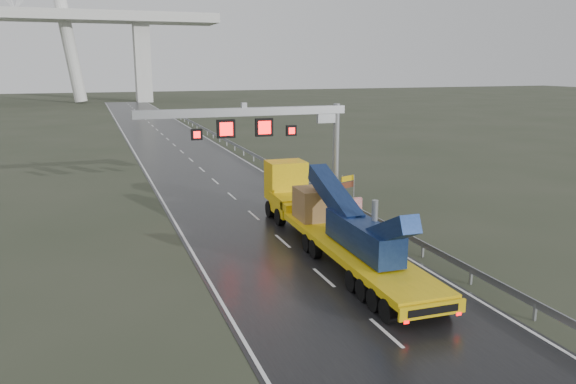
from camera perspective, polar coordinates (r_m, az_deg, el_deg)
name	(u,v)px	position (r m, az deg, el deg)	size (l,w,h in m)	color
ground	(362,312)	(23.80, 7.53, -11.99)	(400.00, 400.00, 0.00)	#2E3424
road	(191,160)	(60.80, -9.84, 3.24)	(11.00, 200.00, 0.02)	black
guardrail	(274,166)	(52.54, -1.39, 2.69)	(0.20, 140.00, 1.40)	gray
sign_gantry	(274,128)	(39.31, -1.48, 6.50)	(14.90, 1.20, 7.42)	silver
heavy_haul_truck	(324,215)	(31.43, 3.65, -2.36)	(3.18, 19.04, 4.46)	yellow
exit_sign_pair	(348,184)	(40.22, 6.11, 0.77)	(1.25, 0.55, 2.27)	#95999E
striped_barrier	(358,205)	(39.09, 7.08, -1.27)	(0.58, 0.31, 0.97)	red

